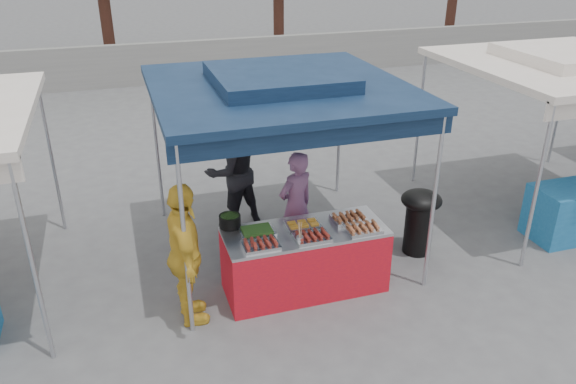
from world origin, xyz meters
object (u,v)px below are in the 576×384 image
object	(u,v)px
vendor_table	(305,260)
wok_burner	(420,216)
helper_man	(232,171)
vendor_woman	(296,206)
customer_person	(185,256)
cooking_pot	(230,221)

from	to	relation	value
vendor_table	wok_burner	xyz separation A→B (m)	(1.82, 0.38, 0.14)
vendor_table	helper_man	size ratio (longest dim) A/B	1.11
vendor_woman	helper_man	size ratio (longest dim) A/B	0.87
helper_man	vendor_table	bearing A→B (deg)	84.23
customer_person	cooking_pot	bearing A→B (deg)	-49.24
cooking_pot	helper_man	world-z (taller)	helper_man
wok_burner	vendor_woman	distance (m)	1.75
wok_burner	helper_man	world-z (taller)	helper_man
cooking_pot	vendor_woman	world-z (taller)	vendor_woman
vendor_woman	customer_person	xyz separation A→B (m)	(-1.62, -0.96, 0.09)
vendor_table	customer_person	xyz separation A→B (m)	(-1.49, -0.19, 0.45)
wok_burner	vendor_table	bearing A→B (deg)	-158.80
vendor_woman	wok_burner	bearing A→B (deg)	143.88
vendor_table	helper_man	world-z (taller)	helper_man
wok_burner	customer_person	distance (m)	3.37
cooking_pot	helper_man	distance (m)	1.64
vendor_table	vendor_woman	xyz separation A→B (m)	(0.13, 0.77, 0.36)
wok_burner	vendor_woman	size ratio (longest dim) A/B	0.61
cooking_pot	wok_burner	xyz separation A→B (m)	(2.68, 0.01, -0.37)
vendor_table	wok_burner	bearing A→B (deg)	11.70
cooking_pot	helper_man	bearing A→B (deg)	76.86
cooking_pot	wok_burner	size ratio (longest dim) A/B	0.28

